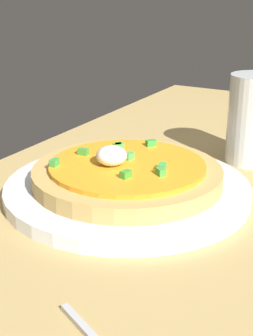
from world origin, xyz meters
The scene contains 3 objects.
dining_table centered at (0.00, 0.00, 1.46)cm, with size 126.60×67.54×2.92cm, color tan.
plate centered at (0.19, -11.48, 3.72)cm, with size 29.74×29.74×1.59cm, color white.
pizza centered at (0.21, -11.51, 5.78)cm, with size 22.91×22.91×4.89cm.
Camera 1 is at (49.63, 16.50, 28.23)cm, focal length 54.41 mm.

